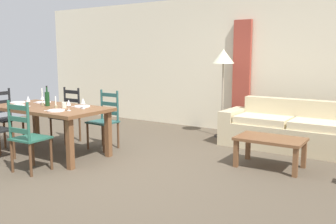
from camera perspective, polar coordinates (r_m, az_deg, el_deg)
ground_plane at (r=5.15m, az=-8.68°, el=-8.74°), size 9.60×9.60×0.02m
wall_far at (r=7.69m, az=7.73°, el=7.41°), size 9.60×0.16×2.70m
curtain_panel_left at (r=7.34m, az=11.36°, el=5.29°), size 0.35×0.08×2.20m
dining_table at (r=5.94m, az=-17.91°, el=-0.03°), size 1.90×0.96×0.75m
dining_chair_near_right at (r=5.15m, az=-21.01°, el=-3.62°), size 0.44×0.42×0.96m
dining_chair_far_left at (r=6.77m, az=-15.38°, el=-0.45°), size 0.42×0.40×0.96m
dining_chair_far_right at (r=6.14m, az=-9.78°, el=-1.20°), size 0.43×0.41×0.96m
dining_chair_head_west at (r=6.89m, az=-23.95°, el=-0.75°), size 0.40×0.42×0.96m
dinner_plate_near_left at (r=6.14m, az=-22.42°, el=0.91°), size 0.24×0.24×0.02m
fork_near_left at (r=6.26m, az=-23.20°, el=0.95°), size 0.02×0.17×0.01m
dinner_plate_near_right at (r=5.43m, az=-16.98°, el=0.22°), size 0.24×0.24×0.02m
fork_near_right at (r=5.54m, az=-17.98°, el=0.29°), size 0.03×0.17×0.01m
dinner_plate_far_left at (r=6.43m, az=-18.77°, el=1.44°), size 0.24×0.24×0.02m
fork_far_left at (r=6.55m, az=-19.59°, el=1.48°), size 0.03×0.17×0.01m
dinner_plate_far_right at (r=5.76m, az=-13.19°, el=0.86°), size 0.24×0.24×0.02m
fork_far_right at (r=5.87m, az=-14.21°, el=0.91°), size 0.02×0.17×0.01m
dinner_plate_head_west at (r=6.55m, az=-22.28°, el=1.38°), size 0.24×0.24×0.02m
fork_head_west at (r=6.67m, az=-23.02°, el=1.41°), size 0.02×0.17×0.01m
wine_bottle at (r=5.99m, az=-18.25°, el=2.00°), size 0.07×0.07×0.32m
wine_glass_near_left at (r=6.06m, az=-20.90°, el=1.87°), size 0.06×0.06×0.16m
wine_glass_near_right at (r=5.41m, az=-15.18°, el=1.36°), size 0.06×0.06×0.16m
wine_glass_far_left at (r=6.25m, az=-18.94°, el=2.18°), size 0.06×0.06×0.16m
wine_glass_far_right at (r=5.55m, az=-13.06°, el=1.63°), size 0.06×0.06×0.16m
coffee_cup_primary at (r=5.69m, az=-15.84°, el=1.03°), size 0.07×0.07×0.09m
candle_tall at (r=6.07m, az=-18.92°, el=1.69°), size 0.05×0.05×0.27m
candle_short at (r=5.74m, az=-17.02°, el=1.06°), size 0.05×0.05×0.17m
couch at (r=6.39m, az=18.76°, el=-2.85°), size 2.29×0.84×0.80m
coffee_table at (r=5.23m, az=15.61°, el=-4.55°), size 0.90×0.56×0.42m
standing_lamp at (r=6.89m, az=8.58°, el=7.72°), size 0.40×0.40×1.64m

